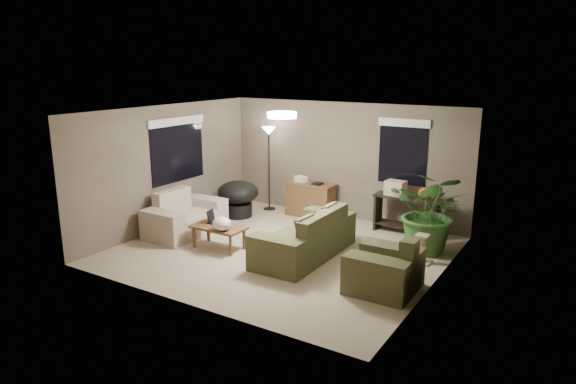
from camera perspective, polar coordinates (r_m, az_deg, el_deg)
The scene contains 20 objects.
room_shell at distance 8.99m, azimuth -0.67°, elevation 0.97°, with size 5.50×5.50×5.50m.
main_sofa at distance 8.99m, azimuth 2.11°, elevation -5.38°, with size 0.95×2.20×0.85m.
throw_pillows at distance 8.76m, azimuth 3.58°, elevation -3.47°, with size 0.25×1.36×0.47m.
loveseat at distance 10.39m, azimuth -11.45°, elevation -2.92°, with size 0.90×1.60×0.85m.
armchair at distance 7.84m, azimuth 10.72°, elevation -8.63°, with size 0.95×1.00×0.85m.
coffee_table at distance 9.44m, azimuth -7.72°, elevation -4.13°, with size 1.00×0.55×0.42m.
laptop at distance 9.58m, azimuth -8.14°, elevation -3.11°, with size 0.40×0.27×0.24m.
plastic_bag at distance 9.15m, azimuth -7.38°, elevation -3.51°, with size 0.34×0.31×0.24m, color white.
desk at distance 11.30m, azimuth 2.50°, elevation -0.83°, with size 1.10×0.50×0.75m.
desk_papers at distance 11.26m, azimuth 1.80°, elevation 1.34°, with size 0.70×0.30×0.12m.
console_table at distance 10.42m, azimuth 13.03°, elevation -2.16°, with size 1.30×0.40×0.75m.
pumpkin at distance 10.21m, azimuth 15.01°, elevation -0.17°, with size 0.26×0.26×0.22m, color orange.
cardboard_box at distance 10.38m, azimuth 11.87°, elevation 0.45°, with size 0.38×0.29×0.29m, color beige.
papasan_chair at distance 11.30m, azimuth -5.56°, elevation -0.43°, with size 1.13×1.13×0.80m.
floor_lamp at distance 11.59m, azimuth -2.14°, elevation 5.71°, with size 0.32×0.32×1.91m.
ceiling_fixture at distance 8.79m, azimuth -0.69°, elevation 8.54°, with size 0.50×0.50×0.10m, color white.
houseplant at distance 9.43m, azimuth 15.59°, elevation -3.09°, with size 1.36×1.51×1.18m, color #2D5923.
cat_scratching_post at distance 9.02m, azimuth 14.60°, elevation -6.31°, with size 0.32×0.32×0.50m.
window_left at distance 10.79m, azimuth -12.20°, elevation 5.77°, with size 0.05×1.56×1.33m.
window_back at distance 10.54m, azimuth 12.68°, elevation 5.56°, with size 1.06×0.05×1.33m.
Camera 1 is at (4.69, -7.39, 3.31)m, focal length 32.00 mm.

